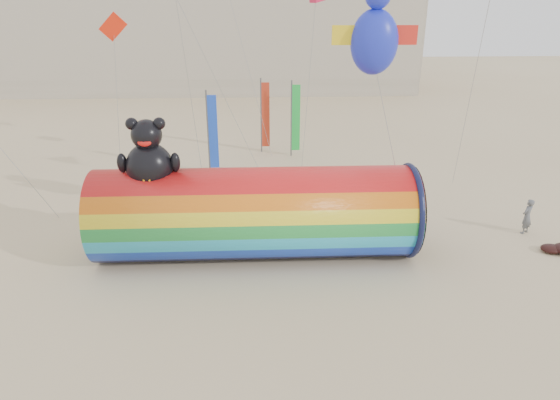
{
  "coord_description": "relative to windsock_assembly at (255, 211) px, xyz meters",
  "views": [
    {
      "loc": [
        -0.4,
        -17.69,
        10.13
      ],
      "look_at": [
        0.5,
        1.5,
        2.4
      ],
      "focal_mm": 32.0,
      "sensor_mm": 36.0,
      "label": 1
    }
  ],
  "objects": [
    {
      "name": "ground",
      "position": [
        0.55,
        -1.32,
        -2.01
      ],
      "size": [
        160.0,
        160.0,
        0.0
      ],
      "primitive_type": "plane",
      "color": "#CCB58C",
      "rests_on": "ground"
    },
    {
      "name": "festival_banners",
      "position": [
        0.27,
        13.59,
        0.63
      ],
      "size": [
        5.97,
        4.8,
        5.2
      ],
      "color": "#59595E",
      "rests_on": "ground"
    },
    {
      "name": "windsock_assembly",
      "position": [
        0.0,
        0.0,
        0.0
      ],
      "size": [
        13.13,
        4.0,
        6.05
      ],
      "color": "red",
      "rests_on": "ground"
    },
    {
      "name": "kite_handler",
      "position": [
        12.54,
        1.49,
        -1.17
      ],
      "size": [
        0.73,
        0.68,
        1.68
      ],
      "primitive_type": "imported",
      "rotation": [
        0.0,
        0.0,
        3.75
      ],
      "color": "#595C60",
      "rests_on": "ground"
    }
  ]
}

